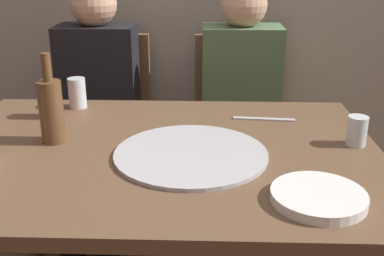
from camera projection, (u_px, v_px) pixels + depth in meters
name	position (u px, v px, depth m)	size (l,w,h in m)	color
dining_table	(159.00, 171.00, 1.47)	(1.37, 0.97, 0.72)	brown
pizza_tray	(191.00, 154.00, 1.39)	(0.46, 0.46, 0.01)	#ADADB2
wine_bottle	(51.00, 109.00, 1.46)	(0.08, 0.08, 0.28)	brown
tumbler_far	(357.00, 131.00, 1.46)	(0.06, 0.06, 0.09)	silver
wine_glass	(77.00, 93.00, 1.80)	(0.07, 0.07, 0.12)	silver
soda_can	(53.00, 101.00, 1.69)	(0.07, 0.07, 0.12)	red
plate_stack	(318.00, 197.00, 1.14)	(0.23, 0.23, 0.03)	white
table_knife	(264.00, 119.00, 1.69)	(0.22, 0.02, 0.01)	#B7B7BC
chair_left	(104.00, 115.00, 2.36)	(0.44, 0.44, 0.90)	brown
chair_right	(239.00, 117.00, 2.33)	(0.44, 0.44, 0.90)	brown
guest_in_sweater	(96.00, 100.00, 2.17)	(0.36, 0.56, 1.17)	black
guest_in_beanie	(242.00, 102.00, 2.15)	(0.36, 0.56, 1.17)	#4C6B47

